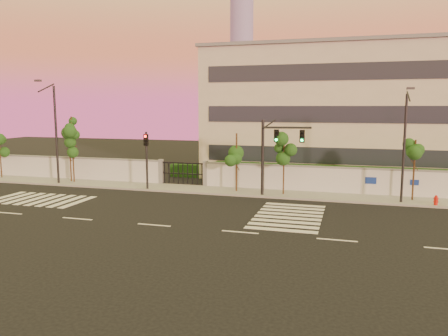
{
  "coord_description": "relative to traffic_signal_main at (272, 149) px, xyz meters",
  "views": [
    {
      "loc": [
        10.49,
        -21.84,
        6.59
      ],
      "look_at": [
        2.35,
        6.0,
        2.54
      ],
      "focal_mm": 35.0,
      "sensor_mm": 36.0,
      "label": 1
    }
  ],
  "objects": [
    {
      "name": "distant_skyscraper",
      "position": [
        -70.0,
        270.47,
        58.39
      ],
      "size": [
        16.0,
        16.0,
        118.0
      ],
      "color": "slate",
      "rests_on": "ground"
    },
    {
      "name": "sidewalk",
      "position": [
        -5.0,
        0.97,
        -3.52
      ],
      "size": [
        60.0,
        3.0,
        0.15
      ],
      "primitive_type": "cube",
      "color": "gray",
      "rests_on": "ground"
    },
    {
      "name": "street_tree_a",
      "position": [
        -25.43,
        1.14,
        -0.62
      ],
      "size": [
        1.31,
        1.04,
        4.05
      ],
      "color": "#382314",
      "rests_on": "ground"
    },
    {
      "name": "road_markings",
      "position": [
        -6.58,
        -5.77,
        -3.59
      ],
      "size": [
        57.0,
        7.62,
        0.02
      ],
      "color": "silver",
      "rests_on": "ground"
    },
    {
      "name": "streetlight_east",
      "position": [
        8.93,
        -0.02,
        0.64
      ],
      "size": [
        0.47,
        1.89,
        7.84
      ],
      "color": "black",
      "rests_on": "ground"
    },
    {
      "name": "street_tree_d",
      "position": [
        -2.89,
        0.84,
        -0.19
      ],
      "size": [
        1.58,
        1.26,
        4.63
      ],
      "color": "#382314",
      "rests_on": "ground"
    },
    {
      "name": "ground",
      "position": [
        -5.0,
        -9.53,
        -3.6
      ],
      "size": [
        120.0,
        120.0,
        0.0
      ],
      "primitive_type": "plane",
      "color": "black",
      "rests_on": "ground"
    },
    {
      "name": "traffic_signal_main",
      "position": [
        0.0,
        0.0,
        0.0
      ],
      "size": [
        3.59,
        0.74,
        5.69
      ],
      "rotation": [
        0.0,
        0.0,
        0.17
      ],
      "color": "black",
      "rests_on": "ground"
    },
    {
      "name": "perimeter_wall",
      "position": [
        -4.89,
        2.47,
        -2.53
      ],
      "size": [
        60.0,
        0.36,
        2.2
      ],
      "color": "silver",
      "rests_on": "ground"
    },
    {
      "name": "street_tree_c",
      "position": [
        -17.57,
        1.0,
        0.67
      ],
      "size": [
        1.49,
        1.19,
        5.81
      ],
      "color": "#382314",
      "rests_on": "ground"
    },
    {
      "name": "street_tree_f",
      "position": [
        9.78,
        1.14,
        -0.39
      ],
      "size": [
        1.51,
        1.2,
        4.36
      ],
      "color": "#382314",
      "rests_on": "ground"
    },
    {
      "name": "street_tree_e",
      "position": [
        0.78,
        0.69,
        -0.22
      ],
      "size": [
        1.35,
        1.08,
        4.59
      ],
      "color": "#382314",
      "rests_on": "ground"
    },
    {
      "name": "traffic_signal_secondary",
      "position": [
        -9.97,
        -0.25,
        -0.63
      ],
      "size": [
        0.36,
        0.35,
        4.68
      ],
      "rotation": [
        0.0,
        0.0,
        0.11
      ],
      "color": "black",
      "rests_on": "ground"
    },
    {
      "name": "institutional_building",
      "position": [
        4.0,
        12.46,
        2.56
      ],
      "size": [
        24.4,
        12.4,
        12.25
      ],
      "color": "#BAB39E",
      "rests_on": "ground"
    },
    {
      "name": "hedge_row",
      "position": [
        -3.83,
        5.21,
        -2.78
      ],
      "size": [
        41.0,
        4.25,
        1.8
      ],
      "color": "#103510",
      "rests_on": "ground"
    },
    {
      "name": "streetlight_west",
      "position": [
        -18.54,
        -0.05,
        1.13
      ],
      "size": [
        0.52,
        2.11,
        8.76
      ],
      "color": "black",
      "rests_on": "ground"
    },
    {
      "name": "fire_hydrant",
      "position": [
        11.05,
        -0.21,
        -3.19
      ],
      "size": [
        0.31,
        0.3,
        0.81
      ],
      "rotation": [
        0.0,
        0.0,
        0.07
      ],
      "color": "red",
      "rests_on": "ground"
    },
    {
      "name": "street_tree_b",
      "position": [
        -17.99,
        1.19,
        -0.0
      ],
      "size": [
        1.5,
        1.2,
        4.89
      ],
      "color": "#382314",
      "rests_on": "ground"
    }
  ]
}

